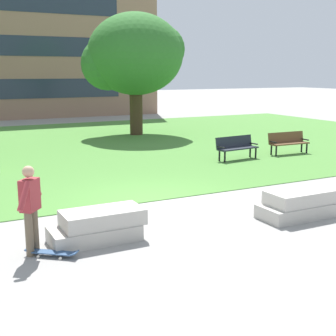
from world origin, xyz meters
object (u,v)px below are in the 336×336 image
Objects in this scene: concrete_block_center at (98,226)px; park_bench_near_right at (236,146)px; person_skateboarder at (30,205)px; park_bench_near_left at (288,141)px; skateboard at (52,252)px; concrete_block_left at (298,204)px.

concrete_block_center is 9.90m from park_bench_near_right.
person_skateboarder is 0.93× the size of park_bench_near_right.
person_skateboarder is at bearing -151.73° from park_bench_near_left.
person_skateboarder is 0.97m from skateboard.
skateboard is (0.28, -0.30, -0.88)m from person_skateboarder.
concrete_block_center reaches higher than skateboard.
concrete_block_center is 2.07× the size of skateboard.
skateboard is 11.01m from park_bench_near_right.
park_bench_near_left reaches higher than concrete_block_left.
concrete_block_left is 7.43m from park_bench_near_right.
park_bench_near_right is (7.76, 6.14, 0.23)m from concrete_block_center.
concrete_block_center is 1.12× the size of person_skateboarder.
person_skateboarder is 13.38m from park_bench_near_left.
person_skateboarder is at bearing 175.12° from concrete_block_left.
concrete_block_center is at bearing 21.89° from skateboard.
concrete_block_center is at bearing 5.24° from person_skateboarder.
person_skateboarder is at bearing -145.46° from park_bench_near_right.
park_bench_near_left is at bearing 30.00° from skateboard.
concrete_block_left is 1.00× the size of park_bench_near_right.
skateboard is 0.50× the size of park_bench_near_right.
park_bench_near_right is (8.82, 6.57, 0.45)m from skateboard.
park_bench_near_left is at bearing 30.76° from concrete_block_center.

